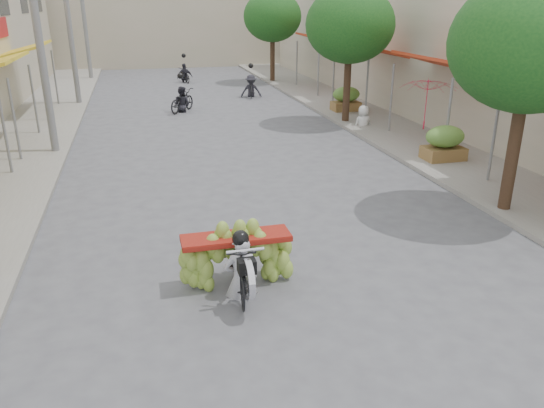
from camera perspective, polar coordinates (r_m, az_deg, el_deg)
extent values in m
plane|color=#5A5A5F|center=(7.92, 8.76, -15.07)|extent=(120.00, 120.00, 0.00)
cube|color=gray|center=(21.77, -25.48, 6.82)|extent=(4.00, 60.00, 0.12)
cube|color=gray|center=(23.43, 10.65, 9.37)|extent=(4.00, 60.00, 0.12)
cylinder|color=slate|center=(16.41, -26.81, 6.92)|extent=(0.08, 0.08, 2.55)
cylinder|color=slate|center=(17.75, -25.95, 7.98)|extent=(0.08, 0.08, 2.55)
cylinder|color=slate|center=(21.23, -24.21, 10.07)|extent=(0.08, 0.08, 2.55)
cube|color=gold|center=(25.31, -25.14, 14.82)|extent=(1.77, 4.00, 0.53)
cylinder|color=slate|center=(23.57, -23.33, 11.12)|extent=(0.08, 0.08, 2.55)
cylinder|color=slate|center=(27.10, -22.29, 12.34)|extent=(0.08, 0.08, 2.55)
cube|color=#1E2328|center=(27.37, -26.99, 18.79)|extent=(0.08, 2.00, 1.10)
cube|color=#1E2328|center=(32.29, -25.18, 19.07)|extent=(0.08, 2.00, 1.10)
cube|color=#1E2328|center=(37.23, -23.85, 19.27)|extent=(0.08, 2.00, 1.10)
cube|color=#BAB09A|center=(24.74, 23.15, 15.59)|extent=(8.00, 40.00, 6.00)
cylinder|color=slate|center=(15.16, 22.75, 6.55)|extent=(0.08, 0.08, 2.55)
cube|color=#A42F15|center=(18.73, 18.02, 14.22)|extent=(1.77, 4.20, 0.53)
cylinder|color=slate|center=(16.92, 18.41, 8.47)|extent=(0.08, 0.08, 2.55)
cylinder|color=slate|center=(20.17, 12.70, 10.89)|extent=(0.08, 0.08, 2.55)
cube|color=#A42F15|center=(24.02, 10.35, 16.16)|extent=(1.77, 4.20, 0.53)
cylinder|color=slate|center=(22.13, 10.15, 11.93)|extent=(0.08, 0.08, 2.55)
cylinder|color=slate|center=(25.61, 6.65, 13.30)|extent=(0.08, 0.08, 2.55)
cube|color=#A42F15|center=(29.58, 5.43, 17.23)|extent=(1.77, 4.20, 0.53)
cylinder|color=slate|center=(27.66, 5.01, 13.92)|extent=(0.08, 0.08, 2.55)
cylinder|color=slate|center=(31.25, 2.68, 14.78)|extent=(0.08, 0.08, 2.55)
cube|color=#B8AC91|center=(43.94, -11.32, 19.11)|extent=(20.00, 6.00, 7.00)
cylinder|color=slate|center=(18.06, -23.99, 17.28)|extent=(0.24, 0.24, 8.00)
cylinder|color=slate|center=(26.99, -21.09, 18.32)|extent=(0.24, 0.24, 8.00)
cylinder|color=slate|center=(35.95, -19.62, 18.83)|extent=(0.24, 0.24, 8.00)
cylinder|color=#3A2719|center=(13.09, 24.58, 5.68)|extent=(0.28, 0.28, 3.20)
ellipsoid|color=#1D5219|center=(12.76, 26.10, 15.22)|extent=(3.40, 3.40, 2.90)
cylinder|color=#3A2719|center=(21.64, 8.08, 12.72)|extent=(0.28, 0.28, 3.20)
ellipsoid|color=#1D5219|center=(21.44, 8.39, 18.54)|extent=(3.40, 3.40, 2.90)
cylinder|color=#3A2719|center=(32.99, 0.05, 15.70)|extent=(0.28, 0.28, 3.20)
ellipsoid|color=#1D5219|center=(32.87, 0.05, 19.52)|extent=(3.40, 3.40, 2.90)
cube|color=brown|center=(16.99, 17.95, 5.42)|extent=(1.20, 0.80, 0.50)
ellipsoid|color=#5C9036|center=(16.86, 18.17, 7.32)|extent=(1.20, 0.88, 0.66)
cube|color=brown|center=(23.96, 7.94, 10.53)|extent=(1.20, 0.80, 0.50)
ellipsoid|color=#5C9036|center=(23.87, 8.01, 11.90)|extent=(1.20, 0.88, 0.66)
imported|color=black|center=(8.87, -3.42, -6.79)|extent=(0.69, 1.76, 1.01)
cylinder|color=silver|center=(8.26, -2.57, -8.11)|extent=(0.10, 0.66, 0.66)
cube|color=black|center=(8.26, -2.74, -6.69)|extent=(0.28, 0.22, 0.22)
cylinder|color=silver|center=(8.25, -2.90, -5.02)|extent=(0.60, 0.05, 0.05)
cube|color=maroon|center=(9.02, -3.90, -3.66)|extent=(1.85, 0.55, 0.10)
imported|color=silver|center=(8.57, -3.44, -3.47)|extent=(0.57, 0.42, 1.58)
sphere|color=black|center=(8.26, -3.52, 1.24)|extent=(0.28, 0.28, 0.28)
imported|color=red|center=(17.54, 16.59, 12.87)|extent=(1.92, 1.92, 1.62)
imported|color=white|center=(21.04, 9.87, 10.41)|extent=(0.78, 0.50, 1.53)
imported|color=black|center=(24.36, -9.69, 10.91)|extent=(1.55, 1.84, 1.00)
imported|color=#28272F|center=(24.26, -9.78, 12.37)|extent=(0.93, 0.85, 1.65)
sphere|color=black|center=(24.20, -9.85, 13.43)|extent=(0.26, 0.26, 0.26)
imported|color=black|center=(27.90, -2.27, 12.41)|extent=(0.78, 1.71, 0.97)
imported|color=#28272F|center=(27.81, -2.28, 13.71)|extent=(1.14, 0.74, 1.65)
sphere|color=black|center=(27.75, -2.30, 14.64)|extent=(0.26, 0.26, 0.26)
imported|color=black|center=(33.60, -9.37, 13.51)|extent=(0.86, 1.59, 0.85)
imported|color=#28272F|center=(33.52, -9.44, 14.69)|extent=(1.06, 0.74, 1.65)
sphere|color=black|center=(33.47, -9.49, 15.47)|extent=(0.26, 0.26, 0.26)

